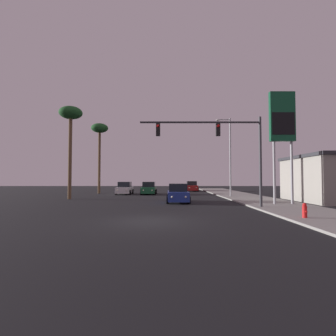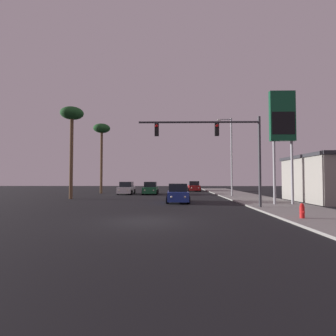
{
  "view_description": "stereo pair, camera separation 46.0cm",
  "coord_description": "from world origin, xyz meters",
  "px_view_note": "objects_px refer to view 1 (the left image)",
  "views": [
    {
      "loc": [
        0.91,
        -13.24,
        2.16
      ],
      "look_at": [
        0.84,
        14.55,
        3.25
      ],
      "focal_mm": 28.0,
      "sensor_mm": 36.0,
      "label": 1
    },
    {
      "loc": [
        1.37,
        -13.23,
        2.16
      ],
      "look_at": [
        0.84,
        14.55,
        3.25
      ],
      "focal_mm": 28.0,
      "sensor_mm": 36.0,
      "label": 2
    }
  ],
  "objects_px": {
    "car_white": "(125,189)",
    "street_lamp": "(230,153)",
    "car_green": "(150,189)",
    "fire_hydrant": "(306,211)",
    "palm_tree_near": "(71,118)",
    "car_red": "(192,187)",
    "palm_tree_mid": "(100,133)",
    "gas_station_sign": "(283,123)",
    "car_blue": "(179,194)",
    "traffic_light_mast": "(225,142)"
  },
  "relations": [
    {
      "from": "car_green",
      "to": "car_white",
      "type": "height_order",
      "value": "same"
    },
    {
      "from": "car_white",
      "to": "street_lamp",
      "type": "bearing_deg",
      "value": 157.41
    },
    {
      "from": "street_lamp",
      "to": "gas_station_sign",
      "type": "bearing_deg",
      "value": -77.24
    },
    {
      "from": "street_lamp",
      "to": "fire_hydrant",
      "type": "bearing_deg",
      "value": -89.98
    },
    {
      "from": "car_white",
      "to": "gas_station_sign",
      "type": "distance_m",
      "value": 21.9
    },
    {
      "from": "traffic_light_mast",
      "to": "palm_tree_near",
      "type": "xyz_separation_m",
      "value": [
        -14.3,
        8.41,
        3.64
      ]
    },
    {
      "from": "car_green",
      "to": "palm_tree_near",
      "type": "xyz_separation_m",
      "value": [
        -7.64,
        -8.3,
        7.68
      ]
    },
    {
      "from": "traffic_light_mast",
      "to": "street_lamp",
      "type": "distance_m",
      "value": 11.73
    },
    {
      "from": "car_white",
      "to": "palm_tree_near",
      "type": "height_order",
      "value": "palm_tree_near"
    },
    {
      "from": "car_red",
      "to": "street_lamp",
      "type": "relative_size",
      "value": 0.48
    },
    {
      "from": "car_green",
      "to": "street_lamp",
      "type": "bearing_deg",
      "value": 151.45
    },
    {
      "from": "car_green",
      "to": "palm_tree_mid",
      "type": "bearing_deg",
      "value": -12.71
    },
    {
      "from": "gas_station_sign",
      "to": "car_blue",
      "type": "bearing_deg",
      "value": 161.45
    },
    {
      "from": "traffic_light_mast",
      "to": "fire_hydrant",
      "type": "xyz_separation_m",
      "value": [
        3.01,
        -5.21,
        -4.31
      ]
    },
    {
      "from": "gas_station_sign",
      "to": "fire_hydrant",
      "type": "xyz_separation_m",
      "value": [
        -2.1,
        -7.23,
        -6.13
      ]
    },
    {
      "from": "car_white",
      "to": "traffic_light_mast",
      "type": "distance_m",
      "value": 19.94
    },
    {
      "from": "car_red",
      "to": "car_white",
      "type": "bearing_deg",
      "value": 40.84
    },
    {
      "from": "gas_station_sign",
      "to": "car_red",
      "type": "bearing_deg",
      "value": 102.66
    },
    {
      "from": "car_green",
      "to": "palm_tree_near",
      "type": "distance_m",
      "value": 13.65
    },
    {
      "from": "car_blue",
      "to": "palm_tree_near",
      "type": "bearing_deg",
      "value": -18.08
    },
    {
      "from": "car_green",
      "to": "fire_hydrant",
      "type": "height_order",
      "value": "car_green"
    },
    {
      "from": "street_lamp",
      "to": "palm_tree_mid",
      "type": "height_order",
      "value": "palm_tree_mid"
    },
    {
      "from": "street_lamp",
      "to": "palm_tree_near",
      "type": "xyz_separation_m",
      "value": [
        -17.31,
        -2.92,
        3.33
      ]
    },
    {
      "from": "car_white",
      "to": "gas_station_sign",
      "type": "height_order",
      "value": "gas_station_sign"
    },
    {
      "from": "traffic_light_mast",
      "to": "street_lamp",
      "type": "height_order",
      "value": "street_lamp"
    },
    {
      "from": "street_lamp",
      "to": "fire_hydrant",
      "type": "distance_m",
      "value": 17.18
    },
    {
      "from": "gas_station_sign",
      "to": "car_white",
      "type": "bearing_deg",
      "value": 135.58
    },
    {
      "from": "car_green",
      "to": "car_white",
      "type": "xyz_separation_m",
      "value": [
        -3.3,
        0.08,
        0.0
      ]
    },
    {
      "from": "car_blue",
      "to": "car_green",
      "type": "bearing_deg",
      "value": -73.84
    },
    {
      "from": "car_blue",
      "to": "palm_tree_mid",
      "type": "relative_size",
      "value": 0.43
    },
    {
      "from": "palm_tree_near",
      "to": "fire_hydrant",
      "type": "bearing_deg",
      "value": -38.19
    },
    {
      "from": "fire_hydrant",
      "to": "palm_tree_near",
      "type": "xyz_separation_m",
      "value": [
        -17.31,
        13.62,
        7.96
      ]
    },
    {
      "from": "car_blue",
      "to": "gas_station_sign",
      "type": "height_order",
      "value": "gas_station_sign"
    },
    {
      "from": "gas_station_sign",
      "to": "palm_tree_near",
      "type": "bearing_deg",
      "value": 161.79
    },
    {
      "from": "car_blue",
      "to": "traffic_light_mast",
      "type": "bearing_deg",
      "value": 123.37
    },
    {
      "from": "traffic_light_mast",
      "to": "street_lamp",
      "type": "bearing_deg",
      "value": 75.14
    },
    {
      "from": "car_blue",
      "to": "gas_station_sign",
      "type": "relative_size",
      "value": 0.48
    },
    {
      "from": "street_lamp",
      "to": "car_blue",
      "type": "bearing_deg",
      "value": -133.47
    },
    {
      "from": "car_white",
      "to": "street_lamp",
      "type": "relative_size",
      "value": 0.48
    },
    {
      "from": "street_lamp",
      "to": "car_red",
      "type": "bearing_deg",
      "value": 102.59
    },
    {
      "from": "car_green",
      "to": "fire_hydrant",
      "type": "distance_m",
      "value": 23.96
    },
    {
      "from": "gas_station_sign",
      "to": "palm_tree_near",
      "type": "height_order",
      "value": "palm_tree_near"
    },
    {
      "from": "traffic_light_mast",
      "to": "palm_tree_mid",
      "type": "relative_size",
      "value": 0.88
    },
    {
      "from": "car_red",
      "to": "street_lamp",
      "type": "bearing_deg",
      "value": 102.98
    },
    {
      "from": "car_blue",
      "to": "traffic_light_mast",
      "type": "distance_m",
      "value": 7.04
    },
    {
      "from": "car_green",
      "to": "car_red",
      "type": "relative_size",
      "value": 1.0
    },
    {
      "from": "car_green",
      "to": "fire_hydrant",
      "type": "relative_size",
      "value": 5.68
    },
    {
      "from": "palm_tree_mid",
      "to": "car_green",
      "type": "bearing_deg",
      "value": -13.26
    },
    {
      "from": "car_green",
      "to": "gas_station_sign",
      "type": "distance_m",
      "value": 19.72
    },
    {
      "from": "car_red",
      "to": "traffic_light_mast",
      "type": "height_order",
      "value": "traffic_light_mast"
    }
  ]
}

